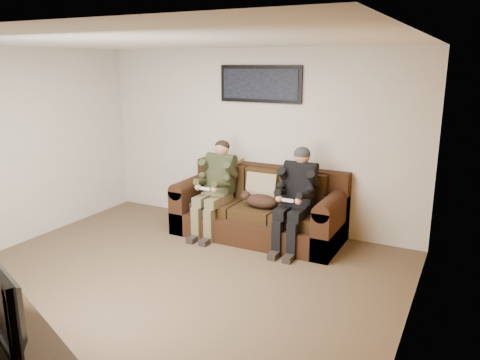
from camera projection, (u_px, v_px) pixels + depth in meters
The scene contains 14 objects.
floor at pixel (168, 282), 5.25m from camera, with size 5.00×5.00×0.00m, color brown.
ceiling at pixel (159, 41), 4.61m from camera, with size 5.00×5.00×0.00m, color silver.
wall_back at pixel (255, 139), 6.87m from camera, with size 5.00×5.00×0.00m, color beige.
wall_left at pixel (6, 150), 6.04m from camera, with size 4.50×4.50×0.00m, color beige.
wall_right at pixel (413, 201), 3.82m from camera, with size 4.50×4.50×0.00m, color beige.
accent_wall_right at pixel (412, 201), 3.83m from camera, with size 4.50×4.50×0.00m, color #A65F10.
sofa at pixel (260, 210), 6.62m from camera, with size 2.34×1.01×0.96m.
throw_pillow at pixel (262, 188), 6.58m from camera, with size 0.45×0.13×0.42m, color tan.
throw_blanket at pixel (226, 161), 7.04m from camera, with size 0.48×0.23×0.08m, color #C6BA91.
person_left at pixel (216, 182), 6.62m from camera, with size 0.51×0.87×1.32m.
person_right at pixel (297, 192), 6.08m from camera, with size 0.51×0.86×1.33m.
cat at pixel (260, 201), 6.37m from camera, with size 0.66×0.26×0.24m.
framed_poster at pixel (260, 84), 6.61m from camera, with size 1.25×0.05×0.52m.
television at pixel (11, 296), 3.36m from camera, with size 1.09×0.14×0.63m, color black.
Camera 1 is at (2.91, -3.91, 2.40)m, focal length 35.00 mm.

